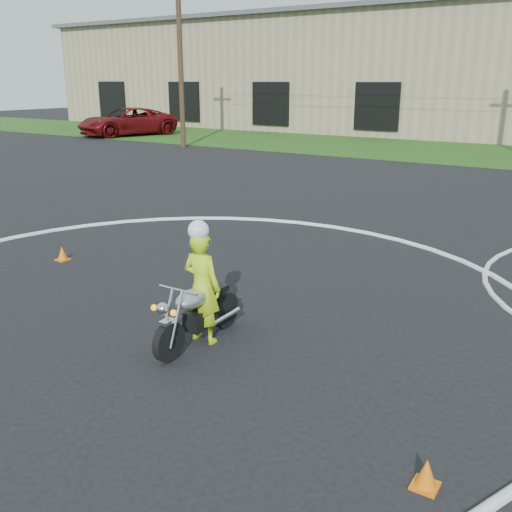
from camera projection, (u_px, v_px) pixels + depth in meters
The scene contains 8 objects.
ground at pixel (28, 373), 7.35m from camera, with size 120.00×120.00×0.00m, color black.
grass_strip at pixel (487, 154), 28.97m from camera, with size 120.00×10.00×0.02m, color #1E4714.
course_markings at pixel (329, 301), 9.70m from camera, with size 19.05×19.05×0.12m.
primary_motorcycle at pixel (197, 313), 8.02m from camera, with size 0.65×1.85×0.97m.
rider_primary_grp at pixel (202, 284), 8.01m from camera, with size 0.60×0.40×1.80m.
pickup_grp at pixel (127, 122), 38.56m from camera, with size 5.03×7.24×1.84m.
traffic_cones at pixel (338, 398), 6.51m from camera, with size 18.57×8.66×0.30m.
warehouse at pixel (301, 73), 47.52m from camera, with size 41.00×17.00×8.30m.
Camera 1 is at (6.05, -3.91, 3.61)m, focal length 40.00 mm.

